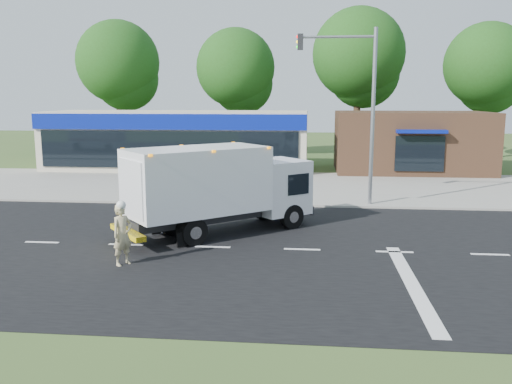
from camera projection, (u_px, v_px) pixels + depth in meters
ground at (302, 250)px, 17.90m from camera, size 120.00×120.00×0.00m
road_asphalt at (302, 250)px, 17.90m from camera, size 60.00×14.00×0.02m
sidewalk at (305, 201)px, 25.93m from camera, size 60.00×2.40×0.12m
parking_apron at (306, 183)px, 31.62m from camera, size 60.00×9.00×0.02m
lane_markings at (346, 263)px, 16.44m from camera, size 55.20×7.00×0.01m
ems_box_truck at (217, 184)px, 19.71m from camera, size 7.05×6.41×3.24m
emergency_worker at (122, 234)px, 16.14m from camera, size 0.74×0.81×1.98m
retail_strip_mall at (178, 140)px, 37.95m from camera, size 18.00×6.20×4.00m
brown_storefront at (411, 142)px, 36.46m from camera, size 10.00×6.70×4.00m
traffic_signal_pole at (359, 98)px, 24.27m from camera, size 3.51×0.25×8.00m
background_trees at (298, 67)px, 44.30m from camera, size 36.77×7.39×12.10m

